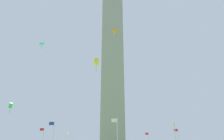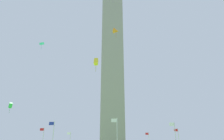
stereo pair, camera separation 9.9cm
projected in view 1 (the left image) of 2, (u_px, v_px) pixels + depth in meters
The scene contains 8 objects.
obelisk_monument at pixel (112, 55), 62.15m from camera, with size 6.28×6.28×57.10m.
flagpole_ne at pixel (53, 138), 41.04m from camera, with size 1.12×0.14×7.30m.
flagpole_e at pixel (117, 137), 36.90m from camera, with size 1.12×0.14×7.30m.
flagpole_se at pixel (176, 138), 42.28m from camera, with size 1.12×0.14×7.30m.
kite_cyan_diamond at pixel (42, 44), 44.44m from camera, with size 1.08×1.11×1.51m.
kite_orange_delta at pixel (116, 31), 38.78m from camera, with size 1.48×1.36×2.16m.
kite_green_box at pixel (11, 105), 36.57m from camera, with size 0.90×1.02×1.87m.
kite_yellow_box at pixel (96, 62), 28.27m from camera, with size 0.64×0.90×1.99m.
Camera 1 is at (3.02, 56.09, 1.55)m, focal length 33.30 mm.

